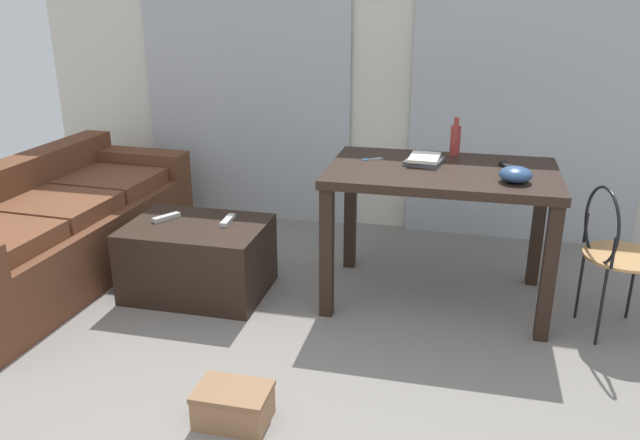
% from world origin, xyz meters
% --- Properties ---
extents(ground_plane, '(7.30, 7.30, 0.00)m').
position_xyz_m(ground_plane, '(0.00, 1.12, 0.00)').
color(ground_plane, gray).
extents(wall_back, '(5.30, 0.10, 2.42)m').
position_xyz_m(wall_back, '(0.00, 3.04, 1.21)').
color(wall_back, silver).
rests_on(wall_back, ground).
extents(curtains, '(3.62, 0.03, 2.17)m').
position_xyz_m(curtains, '(0.00, 2.96, 1.08)').
color(curtains, '#B2B7BC').
rests_on(curtains, ground).
extents(couch, '(0.95, 2.13, 0.70)m').
position_xyz_m(couch, '(-1.88, 1.62, 0.29)').
color(couch, brown).
rests_on(couch, ground).
extents(coffee_table, '(0.80, 0.59, 0.43)m').
position_xyz_m(coffee_table, '(-0.87, 1.60, 0.22)').
color(coffee_table, black).
rests_on(coffee_table, ground).
extents(craft_table, '(1.25, 0.79, 0.79)m').
position_xyz_m(craft_table, '(0.51, 1.84, 0.68)').
color(craft_table, black).
rests_on(craft_table, ground).
extents(wire_chair, '(0.41, 0.43, 0.81)m').
position_xyz_m(wire_chair, '(1.40, 1.65, 0.50)').
color(wire_chair, '#B7844C').
rests_on(wire_chair, ground).
extents(bottle_near, '(0.06, 0.06, 0.22)m').
position_xyz_m(bottle_near, '(0.56, 2.16, 0.89)').
color(bottle_near, '#99332D').
rests_on(bottle_near, craft_table).
extents(bowl, '(0.17, 0.17, 0.08)m').
position_xyz_m(bowl, '(0.89, 1.66, 0.83)').
color(bowl, '#2D4C7A').
rests_on(bowl, craft_table).
extents(book_stack, '(0.23, 0.25, 0.04)m').
position_xyz_m(book_stack, '(0.41, 1.93, 0.81)').
color(book_stack, '#4C4C51').
rests_on(book_stack, craft_table).
extents(tv_remote_on_table, '(0.11, 0.18, 0.02)m').
position_xyz_m(tv_remote_on_table, '(0.87, 1.91, 0.80)').
color(tv_remote_on_table, black).
rests_on(tv_remote_on_table, craft_table).
extents(scissors, '(0.12, 0.09, 0.00)m').
position_xyz_m(scissors, '(0.10, 1.94, 0.80)').
color(scissors, '#9EA0A5').
rests_on(scissors, craft_table).
extents(tv_remote_primary, '(0.05, 0.18, 0.03)m').
position_xyz_m(tv_remote_primary, '(-0.70, 1.68, 0.44)').
color(tv_remote_primary, '#B7B7B2').
rests_on(tv_remote_primary, coffee_table).
extents(tv_remote_secondary, '(0.13, 0.17, 0.03)m').
position_xyz_m(tv_remote_secondary, '(-1.08, 1.64, 0.44)').
color(tv_remote_secondary, '#B7B7B2').
rests_on(tv_remote_secondary, coffee_table).
extents(shoebox, '(0.31, 0.22, 0.16)m').
position_xyz_m(shoebox, '(-0.23, 0.48, 0.08)').
color(shoebox, '#996B47').
rests_on(shoebox, ground).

